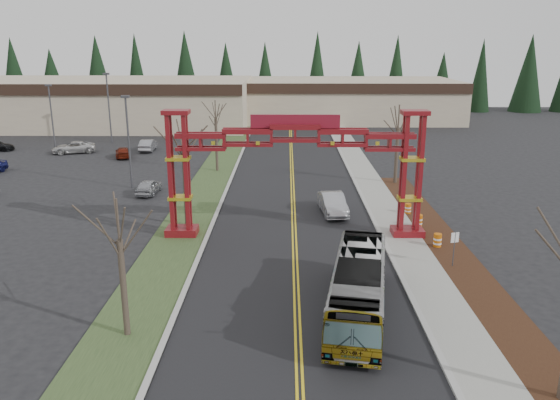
{
  "coord_description": "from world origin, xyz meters",
  "views": [
    {
      "loc": [
        -0.55,
        -18.59,
        13.2
      ],
      "look_at": [
        -0.95,
        12.97,
        4.1
      ],
      "focal_mm": 35.0,
      "sensor_mm": 36.0,
      "label": 1
    }
  ],
  "objects_px": {
    "barrel_mid": "(419,221)",
    "bare_tree_median_mid": "(184,150)",
    "parked_car_far_b": "(74,147)",
    "barrel_south": "(437,241)",
    "parked_car_far_a": "(148,145)",
    "bare_tree_right_far": "(398,129)",
    "gateway_arch": "(295,153)",
    "light_pole_far": "(109,103)",
    "street_sign": "(454,243)",
    "parked_car_near_a": "(149,187)",
    "light_pole_mid": "(51,113)",
    "light_pole_near": "(128,135)",
    "barrel_north": "(408,209)",
    "retail_building_west": "(109,102)",
    "parked_car_mid_a": "(123,152)",
    "silver_sedan": "(333,204)",
    "bare_tree_median_near": "(120,241)",
    "bare_tree_median_far": "(216,119)",
    "retail_building_east": "(346,99)",
    "transit_bus": "(358,287)"
  },
  "relations": [
    {
      "from": "retail_building_west",
      "to": "parked_car_near_a",
      "type": "xyz_separation_m",
      "value": [
        16.91,
        -42.89,
        -3.09
      ]
    },
    {
      "from": "retail_building_west",
      "to": "light_pole_near",
      "type": "xyz_separation_m",
      "value": [
        14.77,
        -40.69,
        1.24
      ]
    },
    {
      "from": "parked_car_near_a",
      "to": "barrel_north",
      "type": "xyz_separation_m",
      "value": [
        22.22,
        -5.97,
        -0.22
      ]
    },
    {
      "from": "gateway_arch",
      "to": "bare_tree_median_far",
      "type": "relative_size",
      "value": 2.42
    },
    {
      "from": "gateway_arch",
      "to": "retail_building_west",
      "type": "distance_m",
      "value": 61.78
    },
    {
      "from": "light_pole_mid",
      "to": "parked_car_far_b",
      "type": "bearing_deg",
      "value": -17.3
    },
    {
      "from": "parked_car_near_a",
      "to": "transit_bus",
      "type": "bearing_deg",
      "value": 128.4
    },
    {
      "from": "transit_bus",
      "to": "street_sign",
      "type": "bearing_deg",
      "value": 52.55
    },
    {
      "from": "barrel_mid",
      "to": "bare_tree_median_far",
      "type": "bearing_deg",
      "value": 133.08
    },
    {
      "from": "bare_tree_median_mid",
      "to": "silver_sedan",
      "type": "bearing_deg",
      "value": 15.95
    },
    {
      "from": "retail_building_east",
      "to": "parked_car_far_a",
      "type": "distance_m",
      "value": 41.52
    },
    {
      "from": "silver_sedan",
      "to": "bare_tree_median_far",
      "type": "bearing_deg",
      "value": 120.49
    },
    {
      "from": "parked_car_mid_a",
      "to": "transit_bus",
      "type": "bearing_deg",
      "value": 103.62
    },
    {
      "from": "barrel_mid",
      "to": "light_pole_far",
      "type": "bearing_deg",
      "value": 133.56
    },
    {
      "from": "parked_car_near_a",
      "to": "light_pole_mid",
      "type": "xyz_separation_m",
      "value": [
        -16.66,
        19.79,
        4.17
      ]
    },
    {
      "from": "bare_tree_median_mid",
      "to": "barrel_north",
      "type": "relative_size",
      "value": 8.8
    },
    {
      "from": "transit_bus",
      "to": "barrel_south",
      "type": "bearing_deg",
      "value": 65.25
    },
    {
      "from": "parked_car_mid_a",
      "to": "barrel_south",
      "type": "distance_m",
      "value": 42.01
    },
    {
      "from": "transit_bus",
      "to": "barrel_south",
      "type": "distance_m",
      "value": 11.38
    },
    {
      "from": "parked_car_far_a",
      "to": "parked_car_far_b",
      "type": "relative_size",
      "value": 0.87
    },
    {
      "from": "parked_car_far_b",
      "to": "barrel_south",
      "type": "height_order",
      "value": "parked_car_far_b"
    },
    {
      "from": "parked_car_mid_a",
      "to": "bare_tree_right_far",
      "type": "relative_size",
      "value": 0.55
    },
    {
      "from": "parked_car_mid_a",
      "to": "bare_tree_median_far",
      "type": "distance_m",
      "value": 14.94
    },
    {
      "from": "transit_bus",
      "to": "bare_tree_median_far",
      "type": "distance_m",
      "value": 34.03
    },
    {
      "from": "parked_car_mid_a",
      "to": "parked_car_far_a",
      "type": "bearing_deg",
      "value": -132.43
    },
    {
      "from": "silver_sedan",
      "to": "barrel_mid",
      "type": "bearing_deg",
      "value": -35.35
    },
    {
      "from": "retail_building_west",
      "to": "parked_car_far_a",
      "type": "distance_m",
      "value": 25.46
    },
    {
      "from": "bare_tree_median_far",
      "to": "barrel_south",
      "type": "height_order",
      "value": "bare_tree_median_far"
    },
    {
      "from": "parked_car_near_a",
      "to": "barrel_north",
      "type": "bearing_deg",
      "value": 167.94
    },
    {
      "from": "bare_tree_right_far",
      "to": "light_pole_near",
      "type": "height_order",
      "value": "light_pole_near"
    },
    {
      "from": "barrel_south",
      "to": "barrel_north",
      "type": "bearing_deg",
      "value": 92.99
    },
    {
      "from": "bare_tree_median_mid",
      "to": "street_sign",
      "type": "distance_m",
      "value": 19.65
    },
    {
      "from": "bare_tree_median_mid",
      "to": "barrel_north",
      "type": "bearing_deg",
      "value": 9.93
    },
    {
      "from": "barrel_north",
      "to": "silver_sedan",
      "type": "bearing_deg",
      "value": 178.22
    },
    {
      "from": "gateway_arch",
      "to": "silver_sedan",
      "type": "relative_size",
      "value": 3.64
    },
    {
      "from": "barrel_mid",
      "to": "parked_car_far_b",
      "type": "bearing_deg",
      "value": 142.23
    },
    {
      "from": "silver_sedan",
      "to": "bare_tree_median_far",
      "type": "height_order",
      "value": "bare_tree_median_far"
    },
    {
      "from": "barrel_south",
      "to": "barrel_north",
      "type": "xyz_separation_m",
      "value": [
        -0.39,
        7.41,
        -0.05
      ]
    },
    {
      "from": "light_pole_near",
      "to": "street_sign",
      "type": "height_order",
      "value": "light_pole_near"
    },
    {
      "from": "street_sign",
      "to": "barrel_north",
      "type": "distance_m",
      "value": 10.81
    },
    {
      "from": "bare_tree_median_near",
      "to": "bare_tree_median_far",
      "type": "xyz_separation_m",
      "value": [
        0.0,
        34.16,
        0.83
      ]
    },
    {
      "from": "bare_tree_median_far",
      "to": "light_pole_far",
      "type": "height_order",
      "value": "light_pole_far"
    },
    {
      "from": "parked_car_far_a",
      "to": "bare_tree_right_far",
      "type": "xyz_separation_m",
      "value": [
        28.2,
        -16.52,
        4.66
      ]
    },
    {
      "from": "gateway_arch",
      "to": "light_pole_far",
      "type": "height_order",
      "value": "light_pole_far"
    },
    {
      "from": "street_sign",
      "to": "barrel_mid",
      "type": "bearing_deg",
      "value": 92.6
    },
    {
      "from": "bare_tree_median_near",
      "to": "bare_tree_median_far",
      "type": "relative_size",
      "value": 0.89
    },
    {
      "from": "parked_car_mid_a",
      "to": "bare_tree_median_far",
      "type": "bearing_deg",
      "value": 132.56
    },
    {
      "from": "barrel_mid",
      "to": "bare_tree_median_mid",
      "type": "bearing_deg",
      "value": 179.24
    },
    {
      "from": "light_pole_near",
      "to": "barrel_north",
      "type": "bearing_deg",
      "value": -18.52
    },
    {
      "from": "parked_car_mid_a",
      "to": "light_pole_near",
      "type": "xyz_separation_m",
      "value": [
        4.95,
        -14.16,
        4.39
      ]
    }
  ]
}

